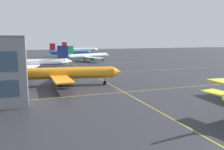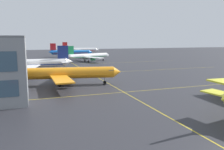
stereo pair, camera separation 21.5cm
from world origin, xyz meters
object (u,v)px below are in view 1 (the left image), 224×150
(airliner_second_row, at_px, (64,73))
(airliner_far_left_stand, at_px, (88,56))
(airliner_far_right_stand, at_px, (70,52))
(airliner_third_row, at_px, (30,64))
(airliner_distant_taxiway, at_px, (79,50))

(airliner_second_row, relative_size, airliner_far_left_stand, 1.11)
(airliner_far_right_stand, bearing_deg, airliner_third_row, -110.67)
(airliner_far_left_stand, relative_size, airliner_distant_taxiway, 0.88)
(airliner_far_left_stand, bearing_deg, airliner_distant_taxiway, 82.37)
(airliner_second_row, distance_m, airliner_far_right_stand, 113.97)
(airliner_third_row, height_order, airliner_distant_taxiway, airliner_third_row)
(airliner_far_right_stand, xyz_separation_m, airliner_distant_taxiway, (15.04, 36.09, 0.14))
(airliner_third_row, relative_size, airliner_far_right_stand, 1.07)
(airliner_third_row, xyz_separation_m, airliner_far_right_stand, (30.29, 80.26, -0.20))
(airliner_far_left_stand, relative_size, airliner_far_right_stand, 0.93)
(airliner_far_right_stand, bearing_deg, airliner_distant_taxiway, 67.38)
(airliner_third_row, bearing_deg, airliner_far_left_stand, 48.56)
(airliner_second_row, bearing_deg, airliner_far_right_stand, 79.74)
(airliner_third_row, xyz_separation_m, airliner_far_left_stand, (35.06, 39.71, -0.45))
(airliner_far_left_stand, height_order, airliner_distant_taxiway, airliner_distant_taxiway)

